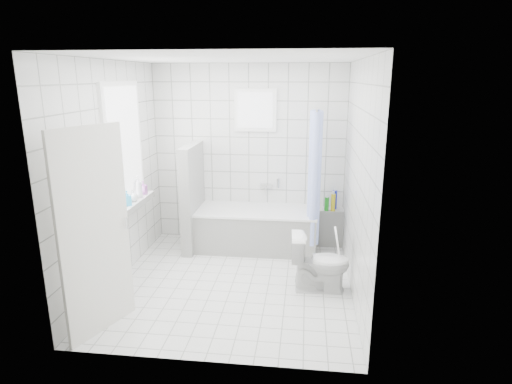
# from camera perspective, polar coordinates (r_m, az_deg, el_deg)

# --- Properties ---
(ground) EXTENTS (3.00, 3.00, 0.00)m
(ground) POSITION_cam_1_polar(r_m,az_deg,el_deg) (5.30, -3.08, -11.94)
(ground) COLOR white
(ground) RESTS_ON ground
(ceiling) EXTENTS (3.00, 3.00, 0.00)m
(ceiling) POSITION_cam_1_polar(r_m,az_deg,el_deg) (4.73, -3.55, 17.39)
(ceiling) COLOR white
(ceiling) RESTS_ON ground
(wall_back) EXTENTS (2.80, 0.02, 2.60)m
(wall_back) POSITION_cam_1_polar(r_m,az_deg,el_deg) (6.30, -0.95, 4.97)
(wall_back) COLOR white
(wall_back) RESTS_ON ground
(wall_front) EXTENTS (2.80, 0.02, 2.60)m
(wall_front) POSITION_cam_1_polar(r_m,az_deg,el_deg) (3.44, -7.59, -3.84)
(wall_front) COLOR white
(wall_front) RESTS_ON ground
(wall_left) EXTENTS (0.02, 3.00, 2.60)m
(wall_left) POSITION_cam_1_polar(r_m,az_deg,el_deg) (5.27, -18.47, 2.18)
(wall_left) COLOR white
(wall_left) RESTS_ON ground
(wall_right) EXTENTS (0.02, 3.00, 2.60)m
(wall_right) POSITION_cam_1_polar(r_m,az_deg,el_deg) (4.82, 13.35, 1.37)
(wall_right) COLOR white
(wall_right) RESTS_ON ground
(window_left) EXTENTS (0.01, 0.90, 1.40)m
(window_left) POSITION_cam_1_polar(r_m,az_deg,el_deg) (5.47, -16.99, 5.94)
(window_left) COLOR white
(window_left) RESTS_ON wall_left
(window_back) EXTENTS (0.50, 0.01, 0.50)m
(window_back) POSITION_cam_1_polar(r_m,az_deg,el_deg) (6.17, -0.10, 10.84)
(window_back) COLOR white
(window_back) RESTS_ON wall_back
(window_sill) EXTENTS (0.18, 1.02, 0.08)m
(window_sill) POSITION_cam_1_polar(r_m,az_deg,el_deg) (5.61, -15.99, -1.53)
(window_sill) COLOR white
(window_sill) RESTS_ON wall_left
(door) EXTENTS (0.33, 0.76, 2.00)m
(door) POSITION_cam_1_polar(r_m,az_deg,el_deg) (4.27, -20.68, -5.18)
(door) COLOR silver
(door) RESTS_ON ground
(bathtub) EXTENTS (1.70, 0.77, 0.58)m
(bathtub) POSITION_cam_1_polar(r_m,az_deg,el_deg) (6.19, 0.09, -4.91)
(bathtub) COLOR white
(bathtub) RESTS_ON ground
(partition_wall) EXTENTS (0.15, 0.85, 1.50)m
(partition_wall) POSITION_cam_1_polar(r_m,az_deg,el_deg) (6.17, -8.45, -0.67)
(partition_wall) COLOR white
(partition_wall) RESTS_ON ground
(tiled_ledge) EXTENTS (0.40, 0.24, 0.55)m
(tiled_ledge) POSITION_cam_1_polar(r_m,az_deg,el_deg) (6.41, 9.69, -4.57)
(tiled_ledge) COLOR white
(tiled_ledge) RESTS_ON ground
(toilet) EXTENTS (0.69, 0.41, 0.68)m
(toilet) POSITION_cam_1_polar(r_m,az_deg,el_deg) (5.05, 8.52, -9.27)
(toilet) COLOR white
(toilet) RESTS_ON ground
(curtain_rod) EXTENTS (0.02, 0.80, 0.02)m
(curtain_rod) POSITION_cam_1_polar(r_m,az_deg,el_deg) (5.77, 8.05, 10.89)
(curtain_rod) COLOR silver
(curtain_rod) RESTS_ON wall_back
(shower_curtain) EXTENTS (0.14, 0.48, 1.78)m
(shower_curtain) POSITION_cam_1_polar(r_m,az_deg,el_deg) (5.77, 7.74, 1.86)
(shower_curtain) COLOR #5570FA
(shower_curtain) RESTS_ON curtain_rod
(tub_faucet) EXTENTS (0.18, 0.06, 0.06)m
(tub_faucet) POSITION_cam_1_polar(r_m,az_deg,el_deg) (6.33, 1.34, 0.85)
(tub_faucet) COLOR silver
(tub_faucet) RESTS_ON wall_back
(sill_bottles) EXTENTS (0.16, 0.64, 0.30)m
(sill_bottles) POSITION_cam_1_polar(r_m,az_deg,el_deg) (5.63, -15.74, 0.17)
(sill_bottles) COLOR silver
(sill_bottles) RESTS_ON window_sill
(ledge_bottles) EXTENTS (0.18, 0.18, 0.27)m
(ledge_bottles) POSITION_cam_1_polar(r_m,az_deg,el_deg) (6.24, 10.09, -1.29)
(ledge_bottles) COLOR yellow
(ledge_bottles) RESTS_ON tiled_ledge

